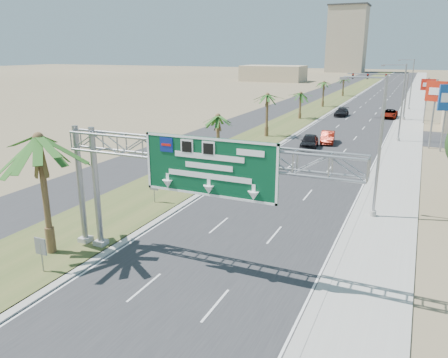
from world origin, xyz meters
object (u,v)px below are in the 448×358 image
signal_mast (394,92)px  car_far (342,112)px  car_left_lane (309,142)px  pole_sign_red_near (436,95)px  pole_sign_red_far (428,88)px  sign_gantry (186,161)px  pole_sign_blue (447,101)px  car_mid_lane (328,137)px  palm_near (38,139)px  car_right_lane (390,114)px

signal_mast → car_far: size_ratio=2.07×
car_far → car_left_lane: bearing=-86.1°
signal_mast → pole_sign_red_near: (6.04, -22.92, 1.66)m
car_far → pole_sign_red_far: (13.85, -3.02, 5.09)m
sign_gantry → pole_sign_red_near: bearing=72.6°
signal_mast → pole_sign_blue: bearing=-73.3°
car_left_lane → pole_sign_red_near: 15.80m
car_left_lane → car_mid_lane: bearing=62.5°
palm_near → signal_mast: palm_near is taller
palm_near → signal_mast: size_ratio=0.81×
palm_near → car_mid_lane: palm_near is taller
signal_mast → car_right_lane: bearing=101.0°
sign_gantry → palm_near: bearing=-166.7°
signal_mast → pole_sign_red_near: size_ratio=1.23×
pole_sign_blue → palm_near: bearing=-118.6°
sign_gantry → palm_near: size_ratio=2.01×
signal_mast → car_right_lane: 4.50m
palm_near → car_mid_lane: size_ratio=1.78×
palm_near → pole_sign_red_near: 45.85m
pole_sign_red_near → pole_sign_red_far: size_ratio=1.12×
car_right_lane → car_far: 8.32m
palm_near → pole_sign_blue: (21.64, 39.68, -0.89)m
sign_gantry → car_far: size_ratio=3.37×
signal_mast → car_left_lane: signal_mast is taller
car_left_lane → sign_gantry: bearing=-95.7°
sign_gantry → pole_sign_red_far: size_ratio=2.26×
car_right_lane → palm_near: bearing=-101.1°
car_right_lane → pole_sign_red_far: size_ratio=0.73×
car_far → car_right_lane: bearing=9.0°
sign_gantry → car_right_lane: 64.37m
pole_sign_red_far → pole_sign_blue: bearing=-84.7°
car_mid_lane → pole_sign_red_near: (12.03, 1.96, 5.73)m
palm_near → pole_sign_red_far: bearing=72.4°
palm_near → pole_sign_blue: palm_near is taller
palm_near → car_left_lane: size_ratio=1.66×
sign_gantry → car_left_lane: 33.54m
car_left_lane → car_mid_lane: 4.30m
signal_mast → car_right_lane: signal_mast is taller
car_far → signal_mast: bearing=-3.5°
sign_gantry → car_right_lane: sign_gantry is taller
sign_gantry → pole_sign_red_far: sign_gantry is taller
car_mid_lane → pole_sign_red_near: 13.47m
pole_sign_red_far → pole_sign_red_near: bearing=-87.8°
car_left_lane → car_right_lane: size_ratio=0.92×
car_far → pole_sign_red_far: 15.07m
car_left_lane → car_far: size_ratio=1.01×
car_left_lane → car_right_lane: 31.57m
palm_near → car_right_lane: palm_near is taller
sign_gantry → pole_sign_red_far: (11.48, 59.80, -0.24)m
car_far → car_mid_lane: bearing=-82.5°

